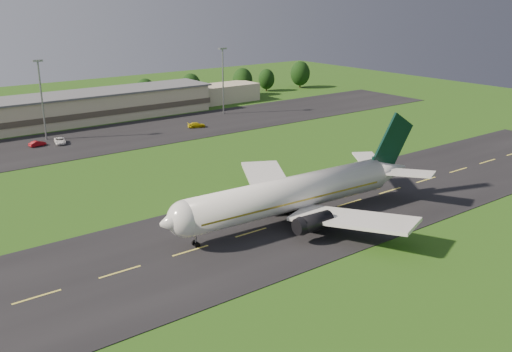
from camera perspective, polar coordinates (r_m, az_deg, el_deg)
ground at (r=84.19m, az=-6.55°, el=-7.49°), size 360.00×360.00×0.00m
taxiway at (r=84.16m, az=-6.55°, el=-7.46°), size 220.00×30.00×0.10m
apron at (r=147.56m, az=-21.11°, el=2.53°), size 260.00×30.00×0.10m
airliner at (r=93.14m, az=3.86°, el=-1.78°), size 51.30×42.13×15.57m
terminal at (r=171.17m, az=-21.57°, el=5.80°), size 145.00×16.00×8.40m
light_mast_centre at (r=153.98m, az=-20.72°, el=8.01°), size 2.40×1.20×20.35m
light_mast_east at (r=177.44m, az=-3.33°, el=10.24°), size 2.40×1.20×20.35m
tree_line at (r=192.24m, az=-12.21°, el=8.15°), size 197.07×9.62×10.53m
service_vehicle_b at (r=149.93m, az=-21.02°, el=3.05°), size 4.29×2.28×1.34m
service_vehicle_c at (r=150.57m, az=-19.02°, el=3.35°), size 3.60×5.73×1.48m
service_vehicle_d at (r=160.95m, az=-5.96°, el=5.10°), size 5.37×3.45×1.45m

